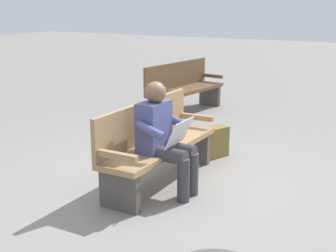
{
  "coord_description": "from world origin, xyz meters",
  "views": [
    {
      "loc": [
        4.21,
        2.39,
        1.96
      ],
      "look_at": [
        0.11,
        0.15,
        0.7
      ],
      "focal_mm": 49.6,
      "sensor_mm": 36.0,
      "label": 1
    }
  ],
  "objects_px": {
    "backpack": "(214,142)",
    "bench_far": "(183,87)",
    "bench_near": "(155,142)",
    "person_seated": "(163,135)"
  },
  "relations": [
    {
      "from": "bench_near",
      "to": "bench_far",
      "type": "distance_m",
      "value": 3.4
    },
    {
      "from": "bench_near",
      "to": "bench_far",
      "type": "bearing_deg",
      "value": -157.67
    },
    {
      "from": "person_seated",
      "to": "bench_near",
      "type": "bearing_deg",
      "value": -134.54
    },
    {
      "from": "bench_near",
      "to": "bench_far",
      "type": "xyz_separation_m",
      "value": [
        -3.15,
        -1.26,
        0.0
      ]
    },
    {
      "from": "backpack",
      "to": "bench_far",
      "type": "distance_m",
      "value": 2.54
    },
    {
      "from": "person_seated",
      "to": "bench_far",
      "type": "relative_size",
      "value": 0.64
    },
    {
      "from": "backpack",
      "to": "bench_far",
      "type": "relative_size",
      "value": 0.22
    },
    {
      "from": "bench_near",
      "to": "person_seated",
      "type": "distance_m",
      "value": 0.37
    },
    {
      "from": "person_seated",
      "to": "backpack",
      "type": "xyz_separation_m",
      "value": [
        -1.35,
        -0.01,
        -0.43
      ]
    },
    {
      "from": "backpack",
      "to": "bench_far",
      "type": "height_order",
      "value": "bench_far"
    }
  ]
}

